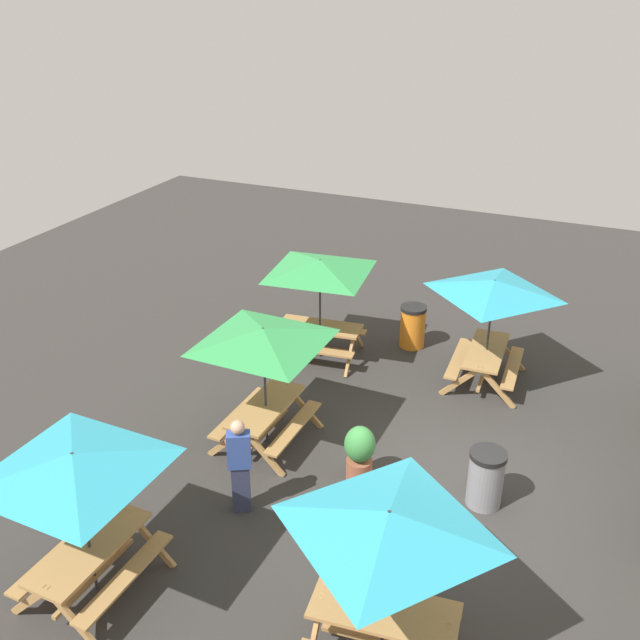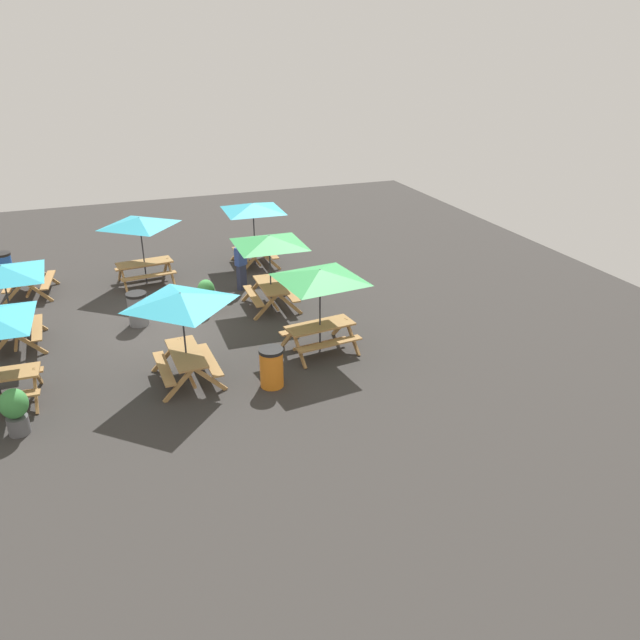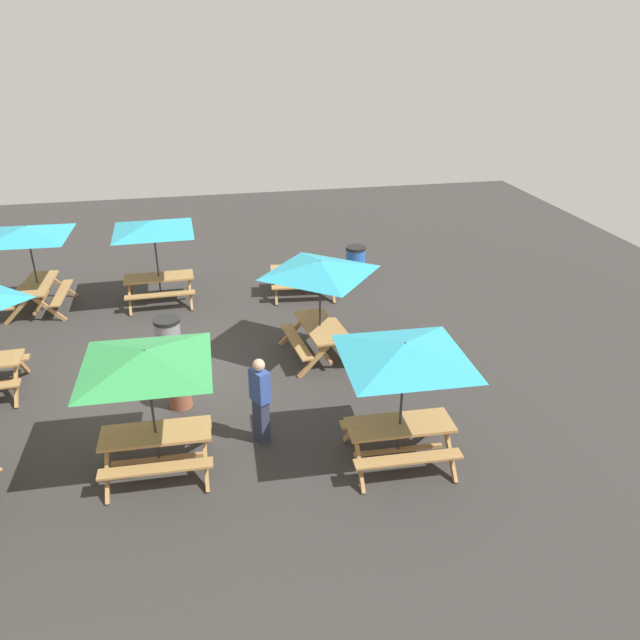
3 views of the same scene
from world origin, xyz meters
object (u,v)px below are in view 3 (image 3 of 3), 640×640
at_px(picnic_table_5, 404,360).
at_px(potted_plant_0, 179,382).
at_px(picnic_table_2, 320,274).
at_px(trash_bin_blue, 356,262).
at_px(picnic_table_6, 147,368).
at_px(trash_bin_gray, 168,339).
at_px(picnic_table_3, 153,232).
at_px(person_standing, 260,399).
at_px(picnic_table_7, 304,275).
at_px(picnic_table_1, 28,238).

relative_size(picnic_table_5, potted_plant_0, 2.74).
bearing_deg(picnic_table_2, trash_bin_blue, 149.69).
height_order(picnic_table_2, picnic_table_5, same).
relative_size(picnic_table_5, trash_bin_blue, 2.88).
bearing_deg(picnic_table_6, picnic_table_5, 173.12).
distance_m(trash_bin_gray, potted_plant_0, 2.05).
height_order(picnic_table_3, picnic_table_6, same).
bearing_deg(trash_bin_blue, person_standing, 63.76).
bearing_deg(picnic_table_3, picnic_table_6, 89.71).
distance_m(picnic_table_3, picnic_table_7, 4.14).
relative_size(picnic_table_6, person_standing, 1.69).
xyz_separation_m(picnic_table_2, picnic_table_6, (3.46, 3.39, 0.00)).
relative_size(picnic_table_5, person_standing, 1.69).
distance_m(picnic_table_5, picnic_table_7, 7.71).
bearing_deg(picnic_table_3, person_standing, 104.65).
bearing_deg(trash_bin_gray, potted_plant_0, 96.68).
relative_size(picnic_table_7, trash_bin_gray, 1.98).
bearing_deg(picnic_table_7, picnic_table_5, 98.44).
bearing_deg(trash_bin_blue, picnic_table_6, 55.39).
bearing_deg(picnic_table_1, potted_plant_0, 35.44).
bearing_deg(person_standing, picnic_table_5, 36.36).
bearing_deg(picnic_table_5, potted_plant_0, -32.41).
bearing_deg(picnic_table_3, picnic_table_5, 116.76).
xyz_separation_m(picnic_table_6, person_standing, (-1.79, -0.48, -1.10)).
bearing_deg(picnic_table_7, picnic_table_6, 68.19).
xyz_separation_m(picnic_table_7, trash_bin_blue, (-1.71, -0.88, -0.07)).
bearing_deg(potted_plant_0, picnic_table_7, -123.58).
distance_m(picnic_table_7, potted_plant_0, 6.10).
relative_size(potted_plant_0, person_standing, 0.62).
height_order(picnic_table_1, picnic_table_3, same).
bearing_deg(picnic_table_3, picnic_table_2, 132.03).
xyz_separation_m(picnic_table_3, picnic_table_6, (-0.15, 7.19, 0.00)).
distance_m(trash_bin_gray, person_standing, 3.87).
height_order(picnic_table_7, person_standing, person_standing).
bearing_deg(picnic_table_7, potted_plant_0, 62.67).
relative_size(picnic_table_1, picnic_table_6, 1.00).
distance_m(picnic_table_3, person_standing, 7.07).
relative_size(picnic_table_1, trash_bin_gray, 2.88).
distance_m(trash_bin_blue, potted_plant_0, 7.84).
bearing_deg(trash_bin_gray, picnic_table_6, 88.30).
relative_size(picnic_table_2, picnic_table_6, 0.83).
relative_size(picnic_table_2, potted_plant_0, 2.27).
distance_m(picnic_table_1, picnic_table_3, 3.07).
height_order(picnic_table_7, potted_plant_0, potted_plant_0).
xyz_separation_m(trash_bin_gray, potted_plant_0, (-0.24, 2.04, 0.06)).
bearing_deg(picnic_table_6, potted_plant_0, -99.32).
xyz_separation_m(picnic_table_3, picnic_table_7, (-3.88, 0.19, -1.43)).
xyz_separation_m(picnic_table_1, picnic_table_6, (-3.23, 7.33, 0.00)).
bearing_deg(picnic_table_3, trash_bin_blue, -174.49).
xyz_separation_m(picnic_table_3, picnic_table_5, (-4.18, 7.76, 0.00)).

